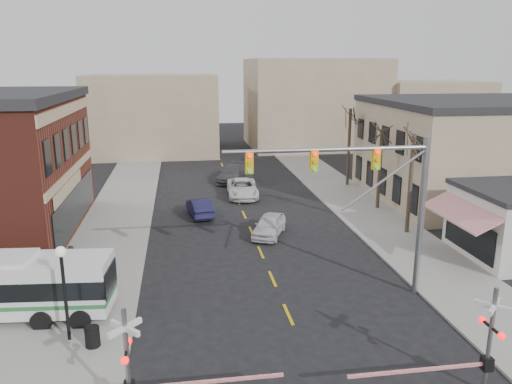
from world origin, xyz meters
TOP-DOWN VIEW (x-y plane):
  - ground at (0.00, 0.00)m, footprint 160.00×160.00m
  - sidewalk_west at (-9.50, 20.00)m, footprint 5.00×60.00m
  - sidewalk_east at (9.50, 20.00)m, footprint 5.00×60.00m
  - tan_building at (22.00, 20.00)m, footprint 20.30×15.30m
  - tree_east_a at (10.50, 12.00)m, footprint 0.28×0.28m
  - tree_east_b at (10.80, 18.00)m, footprint 0.28×0.28m
  - tree_east_c at (11.00, 26.00)m, footprint 0.28×0.28m
  - traffic_signal_mast at (4.15, 3.30)m, footprint 9.87×0.30m
  - rr_crossing_west at (-6.18, -4.07)m, footprint 5.60×1.36m
  - rr_crossing_east at (5.28, -4.52)m, footprint 5.60×1.36m
  - street_lamp at (-9.57, 1.09)m, footprint 0.44×0.44m
  - trash_bin at (-8.51, 0.41)m, footprint 0.60×0.60m
  - car_a at (1.07, 13.05)m, footprint 3.24×4.53m
  - car_b at (-3.40, 18.25)m, footprint 2.08×4.36m
  - car_c at (0.57, 23.45)m, footprint 2.83×5.62m
  - car_d at (0.25, 29.51)m, footprint 3.83×5.86m
  - pedestrian_near at (-8.42, 3.73)m, footprint 0.60×0.74m
  - pedestrian_far at (-10.67, 7.75)m, footprint 1.02×1.07m

SIDE VIEW (x-z plane):
  - ground at x=0.00m, z-range 0.00..0.00m
  - sidewalk_west at x=-9.50m, z-range 0.00..0.12m
  - sidewalk_east at x=9.50m, z-range 0.00..0.12m
  - trash_bin at x=-8.51m, z-range 0.12..0.97m
  - car_b at x=-3.40m, z-range 0.00..1.38m
  - car_a at x=1.07m, z-range 0.00..1.43m
  - car_c at x=0.57m, z-range 0.00..1.52m
  - car_d at x=0.25m, z-range 0.00..1.58m
  - pedestrian_near at x=-8.42m, z-range 0.12..1.86m
  - pedestrian_far at x=-10.67m, z-range 0.12..1.86m
  - rr_crossing_west at x=-6.18m, z-range -0.03..3.97m
  - rr_crossing_east at x=5.28m, z-range -0.03..3.97m
  - street_lamp at x=-9.57m, z-range 1.02..5.16m
  - tree_east_b at x=10.80m, z-range 0.12..6.42m
  - tree_east_a at x=10.50m, z-range 0.12..6.87m
  - tree_east_c at x=11.00m, z-range 0.12..7.32m
  - tan_building at x=22.00m, z-range 0.01..8.51m
  - traffic_signal_mast at x=4.15m, z-range 1.73..9.73m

